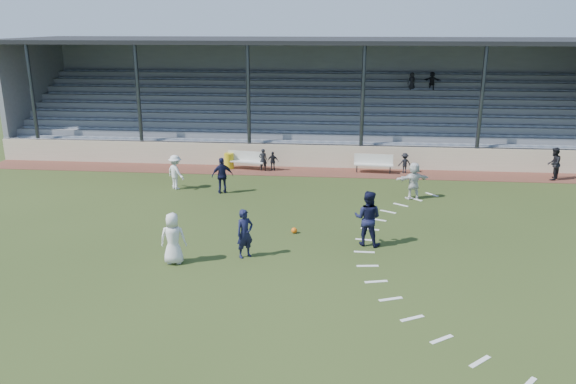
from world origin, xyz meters
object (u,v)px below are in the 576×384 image
object	(u,v)px
bench_left	(246,159)
football	(294,230)
bench_right	(374,162)
trash_bin	(229,161)
player_navy_lead	(245,234)
official	(554,164)
player_white_lead	(173,238)

from	to	relation	value
bench_left	football	bearing A→B (deg)	-60.11
bench_right	football	bearing A→B (deg)	-105.90
trash_bin	player_navy_lead	size ratio (longest dim) A/B	0.50
trash_bin	football	distance (m)	10.17
player_navy_lead	trash_bin	bearing A→B (deg)	64.55
player_navy_lead	official	distance (m)	17.34
football	player_white_lead	distance (m)	4.80
official	bench_left	bearing A→B (deg)	-60.39
trash_bin	football	size ratio (longest dim) A/B	3.80
football	player_white_lead	xyz separation A→B (m)	(-3.63, -3.05, 0.74)
player_white_lead	official	bearing A→B (deg)	-148.77
trash_bin	official	bearing A→B (deg)	-2.32
bench_left	bench_right	bearing A→B (deg)	9.16
player_white_lead	trash_bin	bearing A→B (deg)	-92.18
bench_right	trash_bin	xyz separation A→B (m)	(-7.61, 0.12, -0.15)
bench_right	player_navy_lead	bearing A→B (deg)	-108.41
football	player_navy_lead	xyz separation A→B (m)	(-1.43, -2.33, 0.72)
bench_right	player_white_lead	bearing A→B (deg)	-115.64
bench_right	player_white_lead	size ratio (longest dim) A/B	1.19
bench_left	bench_right	size ratio (longest dim) A/B	1.01
player_white_lead	official	world-z (taller)	player_white_lead
bench_right	trash_bin	size ratio (longest dim) A/B	2.47
bench_left	official	distance (m)	15.45
player_white_lead	official	size ratio (longest dim) A/B	1.05
bench_left	trash_bin	distance (m)	0.94
football	bench_right	bearing A→B (deg)	69.94
player_white_lead	official	xyz separation A→B (m)	(15.70, 11.60, -0.02)
bench_right	trash_bin	world-z (taller)	bench_right
bench_left	trash_bin	size ratio (longest dim) A/B	2.49
bench_right	football	xyz separation A→B (m)	(-3.32, -9.10, -0.48)
bench_right	player_white_lead	xyz separation A→B (m)	(-6.96, -12.15, 0.26)
bench_right	football	world-z (taller)	bench_right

